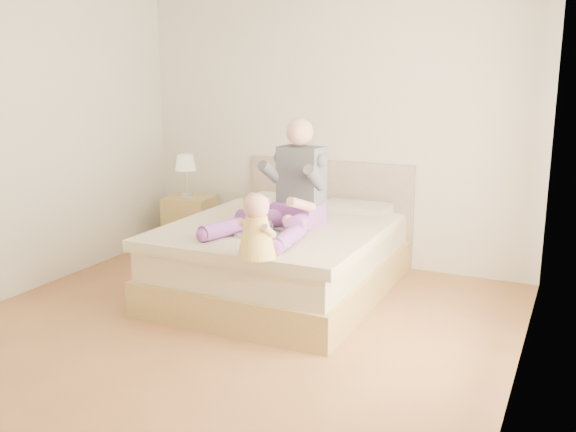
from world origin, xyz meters
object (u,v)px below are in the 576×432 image
at_px(bed, 287,253).
at_px(baby, 258,231).
at_px(nightstand, 190,223).
at_px(tray, 269,235).
at_px(adult, 289,196).

bearing_deg(bed, baby, -75.16).
relative_size(nightstand, tray, 1.15).
xyz_separation_m(bed, tray, (0.13, -0.58, 0.32)).
bearing_deg(baby, tray, 126.20).
relative_size(adult, baby, 2.51).
xyz_separation_m(nightstand, baby, (1.73, -1.74, 0.51)).
bearing_deg(adult, baby, -73.97).
distance_m(bed, nightstand, 1.61).
xyz_separation_m(nightstand, tray, (1.58, -1.26, 0.35)).
xyz_separation_m(tray, baby, (0.15, -0.47, 0.15)).
height_order(nightstand, adult, adult).
bearing_deg(tray, nightstand, 158.72).
bearing_deg(nightstand, bed, -32.56).
bearing_deg(baby, bed, 123.05).
xyz_separation_m(adult, tray, (-0.01, -0.35, -0.24)).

